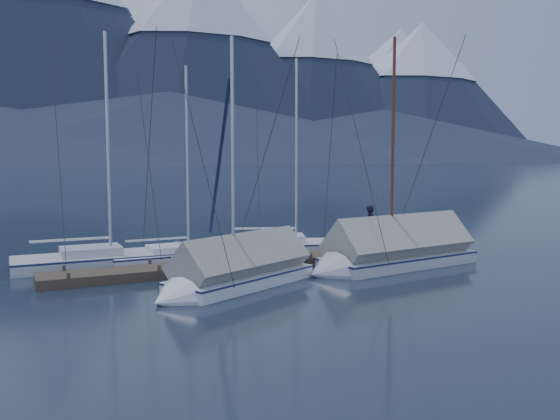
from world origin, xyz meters
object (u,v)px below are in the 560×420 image
at_px(sailboat_open_mid, 199,256).
at_px(sailboat_open_right, 307,247).
at_px(sailboat_covered_near, 388,255).
at_px(person, 371,226).
at_px(sailboat_covered_far, 231,275).
at_px(sailboat_open_left, 125,260).

bearing_deg(sailboat_open_mid, sailboat_open_right, 0.46).
distance_m(sailboat_covered_near, person, 2.91).
distance_m(sailboat_open_mid, sailboat_covered_near, 7.73).
bearing_deg(sailboat_covered_far, sailboat_covered_near, 6.43).
relative_size(sailboat_open_mid, person, 4.74).
bearing_deg(person, sailboat_open_left, 96.85).
relative_size(sailboat_open_mid, sailboat_covered_near, 0.89).
distance_m(sailboat_open_right, sailboat_covered_far, 7.95).
bearing_deg(sailboat_open_left, sailboat_open_right, -1.61).
bearing_deg(sailboat_covered_far, sailboat_open_mid, 83.28).
bearing_deg(sailboat_open_left, sailboat_open_mid, -5.09).
distance_m(sailboat_open_left, sailboat_open_mid, 3.02).
bearing_deg(person, sailboat_covered_near, 179.53).
bearing_deg(sailboat_covered_near, person, 69.69).
relative_size(sailboat_open_mid, sailboat_open_right, 0.92).
height_order(sailboat_open_left, sailboat_open_mid, sailboat_open_left).
bearing_deg(sailboat_open_mid, sailboat_covered_far, -96.72).
height_order(sailboat_covered_near, person, sailboat_covered_near).
distance_m(sailboat_covered_near, sailboat_covered_far, 6.82).
height_order(sailboat_open_right, person, sailboat_open_right).
xyz_separation_m(sailboat_covered_near, person, (0.98, 2.63, 0.77)).
bearing_deg(sailboat_open_right, person, -46.18).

